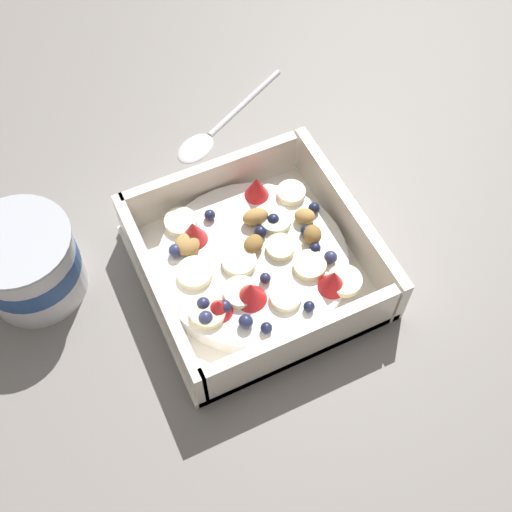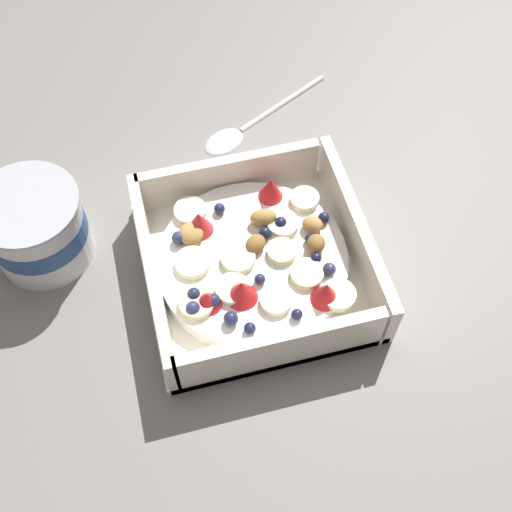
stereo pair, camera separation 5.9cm
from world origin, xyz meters
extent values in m
plane|color=gray|center=(0.00, 0.00, 0.00)|extent=(2.40, 2.40, 0.00)
cube|color=white|center=(0.02, 0.00, 0.01)|extent=(0.20, 0.20, 0.01)
cube|color=white|center=(0.02, -0.10, 0.03)|extent=(0.20, 0.01, 0.06)
cube|color=white|center=(0.02, 0.09, 0.03)|extent=(0.20, 0.01, 0.06)
cube|color=white|center=(-0.08, 0.00, 0.03)|extent=(0.01, 0.18, 0.06)
cube|color=white|center=(0.11, 0.00, 0.03)|extent=(0.01, 0.18, 0.06)
cylinder|color=white|center=(0.02, 0.00, 0.02)|extent=(0.18, 0.18, 0.02)
cylinder|color=beige|center=(-0.01, -0.04, 0.03)|extent=(0.04, 0.04, 0.01)
cylinder|color=#F7EFC6|center=(0.02, 0.05, 0.03)|extent=(0.05, 0.05, 0.01)
cylinder|color=#F7EFC6|center=(0.02, 0.01, 0.03)|extent=(0.04, 0.04, 0.01)
cylinder|color=beige|center=(-0.02, 0.06, 0.03)|extent=(0.04, 0.04, 0.01)
cylinder|color=#F7EFC6|center=(0.07, -0.06, 0.03)|extent=(0.03, 0.03, 0.01)
cylinder|color=#F4EAB7|center=(-0.01, 0.03, 0.03)|extent=(0.04, 0.04, 0.01)
cylinder|color=#F4EAB7|center=(-0.04, -0.06, 0.03)|extent=(0.03, 0.03, 0.01)
cylinder|color=#F7EFC6|center=(0.04, -0.04, 0.03)|extent=(0.04, 0.04, 0.01)
cylinder|color=#F4EAB7|center=(-0.03, -0.01, 0.03)|extent=(0.04, 0.04, 0.01)
cylinder|color=beige|center=(0.02, -0.03, 0.03)|extent=(0.03, 0.03, 0.01)
cylinder|color=#F7EFC6|center=(0.08, 0.04, 0.03)|extent=(0.04, 0.04, 0.01)
cone|color=red|center=(0.06, 0.04, 0.04)|extent=(0.03, 0.03, 0.03)
cone|color=red|center=(-0.04, -0.05, 0.04)|extent=(0.03, 0.03, 0.03)
cone|color=red|center=(0.08, -0.03, 0.04)|extent=(0.03, 0.03, 0.03)
cone|color=red|center=(-0.02, 0.02, 0.04)|extent=(0.04, 0.04, 0.02)
cone|color=red|center=(-0.02, 0.05, 0.04)|extent=(0.03, 0.03, 0.02)
sphere|color=#23284C|center=(-0.01, 0.06, 0.03)|extent=(0.01, 0.01, 0.01)
sphere|color=#191E3D|center=(0.04, -0.07, 0.03)|extent=(0.01, 0.01, 0.01)
sphere|color=navy|center=(-0.01, -0.06, 0.03)|extent=(0.01, 0.01, 0.01)
sphere|color=#191E3D|center=(0.04, -0.02, 0.03)|extent=(0.01, 0.01, 0.01)
sphere|color=#191E3D|center=(0.00, -0.05, 0.03)|extent=(0.01, 0.01, 0.01)
sphere|color=#23284C|center=(0.08, 0.02, 0.03)|extent=(0.01, 0.01, 0.01)
sphere|color=#191E3D|center=(-0.05, 0.02, 0.03)|extent=(0.01, 0.01, 0.01)
sphere|color=navy|center=(0.05, 0.06, 0.03)|extent=(0.01, 0.01, 0.01)
sphere|color=#191E3D|center=(-0.05, -0.02, 0.03)|extent=(0.01, 0.01, 0.01)
sphere|color=#23284C|center=(-0.02, 0.04, 0.03)|extent=(0.01, 0.01, 0.01)
sphere|color=#23284C|center=(-0.04, 0.03, 0.03)|extent=(0.01, 0.01, 0.01)
sphere|color=#23284C|center=(-0.01, 0.00, 0.03)|extent=(0.01, 0.01, 0.01)
sphere|color=navy|center=(-0.02, 0.06, 0.03)|extent=(0.01, 0.01, 0.01)
sphere|color=#191E3D|center=(0.02, -0.06, 0.03)|extent=(0.01, 0.01, 0.01)
sphere|color=#191E3D|center=(0.04, -0.03, 0.03)|extent=(0.01, 0.01, 0.01)
ellipsoid|color=tan|center=(0.05, 0.05, 0.04)|extent=(0.03, 0.03, 0.01)
ellipsoid|color=tan|center=(0.05, -0.02, 0.04)|extent=(0.02, 0.03, 0.02)
ellipsoid|color=olive|center=(0.01, -0.06, 0.04)|extent=(0.02, 0.02, 0.02)
ellipsoid|color=olive|center=(0.03, -0.01, 0.04)|extent=(0.02, 0.03, 0.01)
ellipsoid|color=tan|center=(0.04, -0.06, 0.03)|extent=(0.02, 0.03, 0.01)
ellipsoid|color=silver|center=(0.19, -0.01, 0.00)|extent=(0.05, 0.06, 0.01)
cylinder|color=silver|center=(0.22, -0.09, 0.00)|extent=(0.06, 0.11, 0.01)
cylinder|color=white|center=(0.09, 0.19, 0.04)|extent=(0.09, 0.09, 0.08)
cylinder|color=#2D5193|center=(0.09, 0.19, 0.04)|extent=(0.09, 0.09, 0.02)
cylinder|color=#B7BCC6|center=(0.09, 0.19, 0.08)|extent=(0.10, 0.10, 0.00)
camera|label=1|loc=(-0.26, 0.13, 0.53)|focal=45.49mm
camera|label=2|loc=(-0.28, 0.07, 0.53)|focal=45.49mm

